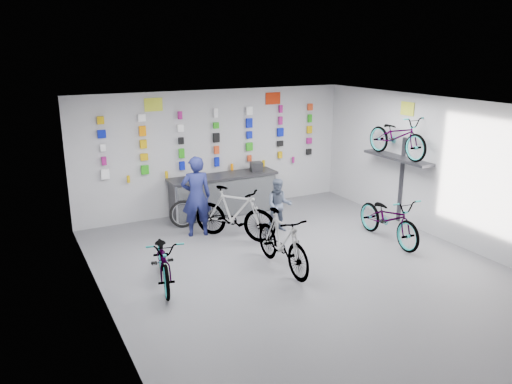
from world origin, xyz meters
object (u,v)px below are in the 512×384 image
bike_center (282,241)px  clerk (196,196)px  bike_right (389,218)px  customer (279,205)px  bike_left (164,259)px  counter (224,195)px  bike_service (235,213)px

bike_center → clerk: bearing=108.3°
bike_right → customer: customer is taller
bike_left → customer: customer is taller
bike_left → bike_center: (2.12, -0.42, 0.09)m
bike_left → bike_right: (4.82, -0.24, 0.05)m
counter → customer: 1.74m
bike_left → customer: bearing=35.7°
bike_left → bike_center: bike_center is taller
bike_center → bike_service: bike_service is taller
counter → customer: size_ratio=2.24×
counter → bike_left: size_ratio=1.54×
bike_center → bike_left: bearing=169.0°
clerk → customer: clerk is taller
bike_center → customer: size_ratio=1.52×
bike_right → bike_service: bearing=154.2°
bike_center → customer: (0.94, 1.76, 0.05)m
bike_center → customer: 2.00m
counter → bike_right: bike_right is taller
counter → bike_service: bike_service is taller
bike_right → bike_service: bike_service is taller
bike_left → bike_service: (1.99, 1.38, 0.11)m
bike_right → clerk: (-3.47, 2.18, 0.38)m
counter → customer: bearing=-69.1°
bike_service → customer: bearing=-40.9°
counter → bike_service: 1.64m
bike_left → bike_service: bike_service is taller
bike_center → bike_service: (-0.12, 1.80, 0.02)m
bike_right → customer: (-1.77, 1.58, 0.09)m
clerk → bike_left: bearing=66.5°
bike_left → customer: 3.34m
counter → bike_service: (-0.45, -1.58, 0.09)m
counter → bike_right: 3.99m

